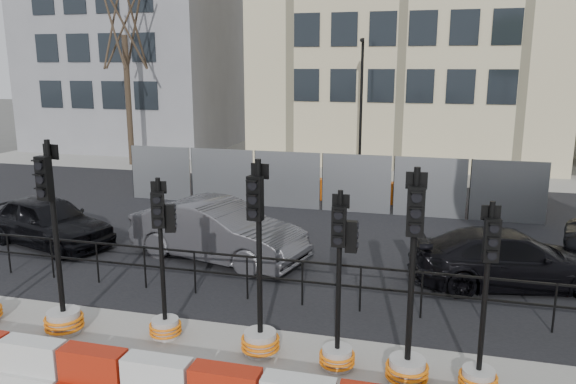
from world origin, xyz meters
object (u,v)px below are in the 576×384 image
(traffic_signal_h, at_px, (480,354))
(car_c, at_px, (510,259))
(car_a, at_px, (48,221))
(traffic_signal_d, at_px, (164,301))

(traffic_signal_h, height_order, car_c, traffic_signal_h)
(car_a, bearing_deg, traffic_signal_h, -95.56)
(car_a, relative_size, car_c, 0.92)
(traffic_signal_d, distance_m, car_c, 7.66)
(traffic_signal_h, bearing_deg, traffic_signal_d, 167.48)
(traffic_signal_h, height_order, car_a, traffic_signal_h)
(traffic_signal_h, xyz_separation_m, car_c, (0.93, 4.61, 0.02))
(car_a, bearing_deg, traffic_signal_d, -109.74)
(traffic_signal_h, bearing_deg, car_a, 149.22)
(traffic_signal_h, distance_m, car_a, 11.94)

